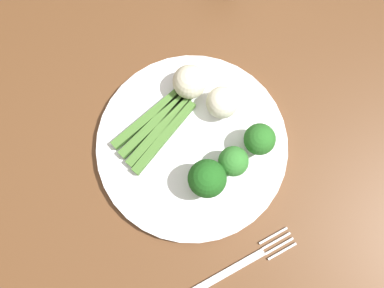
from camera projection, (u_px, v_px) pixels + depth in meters
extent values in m
cube|color=gray|center=(182.00, 197.00, 1.36)|extent=(6.00, 6.00, 0.02)
cube|color=brown|center=(171.00, 151.00, 0.64)|extent=(1.37, 0.87, 0.04)
cylinder|color=white|center=(192.00, 146.00, 0.62)|extent=(0.27, 0.27, 0.01)
cube|color=#47752D|center=(148.00, 118.00, 0.61)|extent=(0.02, 0.13, 0.01)
cube|color=#47752D|center=(153.00, 124.00, 0.61)|extent=(0.03, 0.13, 0.01)
cube|color=#47752D|center=(160.00, 130.00, 0.61)|extent=(0.04, 0.13, 0.01)
cube|color=#47752D|center=(167.00, 135.00, 0.61)|extent=(0.04, 0.13, 0.01)
cylinder|color=#4C7F2B|center=(206.00, 181.00, 0.59)|extent=(0.02, 0.02, 0.02)
sphere|color=#1E5B1C|center=(207.00, 179.00, 0.56)|extent=(0.05, 0.05, 0.05)
cylinder|color=#568E33|center=(257.00, 143.00, 0.60)|extent=(0.02, 0.02, 0.02)
sphere|color=#286B23|center=(260.00, 139.00, 0.58)|extent=(0.04, 0.04, 0.04)
cylinder|color=#609E3D|center=(232.00, 164.00, 0.60)|extent=(0.01, 0.01, 0.01)
sphere|color=#337A2D|center=(233.00, 161.00, 0.57)|extent=(0.04, 0.04, 0.04)
sphere|color=beige|center=(190.00, 82.00, 0.60)|extent=(0.05, 0.05, 0.05)
sphere|color=silver|center=(221.00, 101.00, 0.60)|extent=(0.05, 0.05, 0.05)
cube|color=silver|center=(226.00, 273.00, 0.58)|extent=(0.03, 0.12, 0.00)
cube|color=silver|center=(282.00, 251.00, 0.59)|extent=(0.01, 0.04, 0.00)
cube|color=silver|center=(279.00, 246.00, 0.59)|extent=(0.01, 0.04, 0.00)
cube|color=silver|center=(276.00, 241.00, 0.59)|extent=(0.01, 0.04, 0.00)
cube|color=silver|center=(273.00, 236.00, 0.59)|extent=(0.01, 0.04, 0.00)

